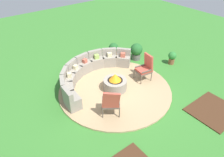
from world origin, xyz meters
TOP-DOWN VIEW (x-y plane):
  - ground_plane at (0.00, 0.00)m, footprint 24.00×24.00m
  - patio_circle at (0.00, 0.00)m, footprint 4.48×4.48m
  - mulch_bed_right at (2.02, -3.10)m, footprint 1.65×1.43m
  - fire_pit at (0.00, 0.00)m, footprint 0.93×0.93m
  - curved_stone_bench at (-0.42, 1.29)m, footprint 3.88×2.34m
  - lounge_chair_front_left at (-1.00, -1.03)m, footprint 0.80×0.81m
  - lounge_chair_front_right at (1.43, -0.21)m, footprint 0.67×0.62m
  - potted_plant_0 at (2.39, 1.34)m, footprint 0.59×0.59m
  - potted_plant_1 at (1.80, 2.40)m, footprint 0.48×0.48m
  - potted_plant_2 at (3.43, -0.03)m, footprint 0.38×0.38m

SIDE VIEW (x-z plane):
  - ground_plane at x=0.00m, z-range 0.00..0.00m
  - mulch_bed_right at x=2.02m, z-range 0.00..0.04m
  - patio_circle at x=0.00m, z-range 0.00..0.06m
  - fire_pit at x=0.00m, z-range -0.02..0.69m
  - potted_plant_1 at x=1.80m, z-range 0.02..0.66m
  - potted_plant_2 at x=3.43m, z-range 0.04..0.68m
  - curved_stone_bench at x=-0.42m, z-range -0.02..0.79m
  - potted_plant_0 at x=2.39m, z-range 0.04..0.88m
  - lounge_chair_front_left at x=-1.00m, z-range 0.08..1.14m
  - lounge_chair_front_right at x=1.43m, z-range 0.07..1.21m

